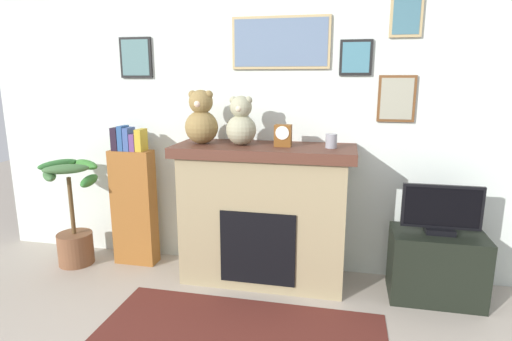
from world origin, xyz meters
The scene contains 10 objects.
back_wall centered at (0.00, 2.00, 1.30)m, with size 5.20×0.15×2.60m.
fireplace centered at (-0.03, 1.68, 0.56)m, with size 1.39×0.57×1.11m.
bookshelf centered at (-1.19, 1.74, 0.56)m, with size 0.37×0.16×1.22m.
potted_plant centered at (-1.70, 1.60, 0.40)m, with size 0.53×0.54×0.92m.
tv_stand centered at (1.28, 1.64, 0.26)m, with size 0.65×0.40×0.51m, color black.
television centered at (1.28, 1.64, 0.68)m, with size 0.55×0.14×0.36m.
candle_jar centered at (0.48, 1.66, 1.16)m, with size 0.08×0.08×0.11m, color gray.
mantel_clock centered at (0.12, 1.66, 1.19)m, with size 0.13×0.09×0.16m.
teddy_bear_brown centered at (-0.53, 1.66, 1.29)m, with size 0.26×0.26×0.42m.
teddy_bear_tan centered at (-0.21, 1.66, 1.28)m, with size 0.23×0.23×0.38m.
Camera 1 is at (0.58, -1.42, 1.61)m, focal length 29.13 mm.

